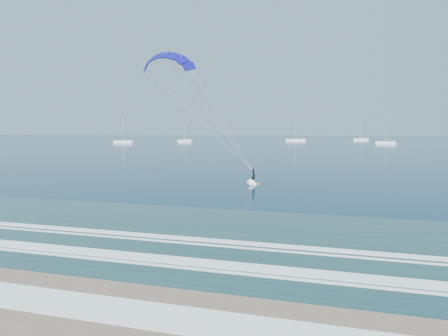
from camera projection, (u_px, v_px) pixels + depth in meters
name	position (u px, v px, depth m)	size (l,w,h in m)	color
kitesurfer_rig	(210.00, 115.00, 46.72)	(13.79, 8.81, 16.41)	orange
sailboat_0	(123.00, 141.00, 206.17)	(10.08, 2.40, 13.52)	white
sailboat_1	(184.00, 141.00, 223.01)	(7.57, 2.40, 10.56)	white
sailboat_2	(295.00, 140.00, 235.33)	(10.87, 2.40, 14.36)	white
sailboat_3	(385.00, 142.00, 191.12)	(8.78, 2.40, 12.17)	white
sailboat_4	(361.00, 139.00, 254.62)	(8.89, 2.40, 12.06)	white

